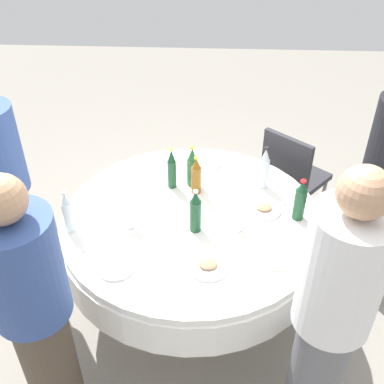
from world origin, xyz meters
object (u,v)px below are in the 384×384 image
Objects in this scene: bottle_clear_far at (68,213)px; wine_glass_inner at (128,214)px; person_near at (36,314)px; person_east at (331,316)px; dining_table at (192,234)px; bottle_amber_west at (196,176)px; plate_outer at (116,267)px; plate_mid at (204,162)px; bottle_dark_green_east at (300,201)px; plate_front at (208,266)px; chair_far at (291,174)px; bottle_dark_green_left at (172,169)px; bottle_green_near at (192,167)px; person_west at (3,190)px; wine_glass_near at (239,215)px; bottle_dark_green_inner at (195,212)px; bottle_clear_south at (264,169)px; plate_rear at (264,209)px.

bottle_clear_far is 2.01× the size of wine_glass_inner.
person_east is at bearing -140.13° from person_near.
dining_table is 11.71× the size of wine_glass_inner.
plate_outer is (0.39, 0.69, -0.11)m from bottle_amber_west.
plate_mid is at bearing -95.57° from dining_table.
bottle_dark_green_east is at bearing -108.26° from person_near.
chair_far is at bearing -116.26° from plate_front.
wine_glass_inner is at bearing 62.60° from bottle_dark_green_left.
plate_outer is at bearing 137.64° from bottle_clear_far.
bottle_green_near is 0.18× the size of person_west.
wine_glass_near is at bearing -152.14° from plate_outer.
bottle_dark_green_inner reaches higher than plate_outer.
bottle_clear_far is 1.22m from bottle_clear_south.
plate_rear is at bearing 157.74° from bottle_amber_west.
person_near is (0.29, 0.38, 0.07)m from plate_outer.
plate_outer is (0.64, 0.34, -0.10)m from wine_glass_near.
bottle_clear_south reaches higher than bottle_green_near.
person_west is at bearing 10.36° from bottle_dark_green_left.
wine_glass_near is 1.10× the size of wine_glass_inner.
wine_glass_inner is 1.21m from person_east.
chair_far is at bearing -145.04° from bottle_clear_far.
bottle_dark_green_inner is at bearing -95.82° from person_near.
bottle_amber_west is at bearing -54.17° from wine_glass_near.
dining_table is at bearing -90.00° from person_east.
dining_table is 0.42m from bottle_dark_green_left.
bottle_dark_green_left is at bearing -44.49° from wine_glass_near.
person_east is (-0.62, 0.67, -0.02)m from bottle_dark_green_inner.
plate_front is at bearing 104.73° from bottle_dark_green_inner.
bottle_amber_west is 0.46m from plate_rear.
person_near is (0.30, 0.71, -0.02)m from wine_glass_inner.
dining_table is at bearing -90.00° from chair_far.
bottle_dark_green_east reaches higher than plate_rear.
wine_glass_near is at bearing -117.70° from plate_front.
plate_front reaches higher than plate_mid.
chair_far is at bearing -160.37° from plate_mid.
bottle_dark_green_inner is 1.22m from person_west.
bottle_green_near is at bearing -114.73° from plate_outer.
person_east reaches higher than bottle_clear_far.
person_east reaches higher than plate_front.
bottle_amber_west is 1.21m from person_east.
bottle_amber_west is at bearing -88.15° from bottle_dark_green_inner.
person_east is at bearing 120.67° from bottle_green_near.
person_west is at bearing -118.04° from chair_far.
bottle_green_near reaches higher than plate_front.
plate_rear is 0.90m from person_east.
person_west is at bearing 7.77° from bottle_clear_south.
bottle_amber_west is at bearing 161.65° from bottle_dark_green_left.
bottle_green_near is 0.32× the size of chair_far.
bottle_dark_green_east is 0.36m from bottle_clear_south.
bottle_clear_south is at bearing -176.87° from bottle_dark_green_left.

